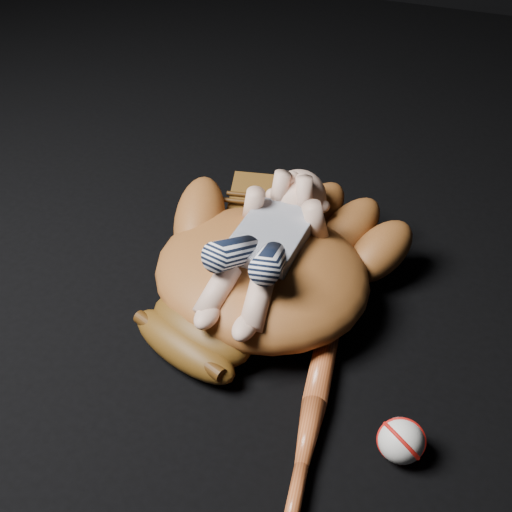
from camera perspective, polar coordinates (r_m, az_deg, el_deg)
name	(u,v)px	position (r m, az deg, el deg)	size (l,w,h in m)	color
baseball_glove	(262,265)	(1.11, 0.49, -0.80)	(0.48, 0.55, 0.17)	brown
newborn_baby	(264,243)	(1.07, 0.75, 1.16)	(0.18, 0.39, 0.16)	#D6A58A
baseball_bat	(312,416)	(0.97, 4.97, -13.99)	(0.04, 0.41, 0.04)	#AB4A21
baseball	(401,441)	(0.95, 12.79, -15.72)	(0.06, 0.06, 0.06)	white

